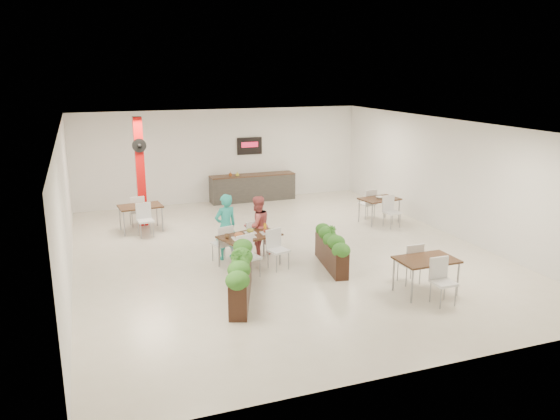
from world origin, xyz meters
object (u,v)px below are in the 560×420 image
object	(u,v)px
planter_left	(241,275)
side_table_b	(379,202)
diner_man	(226,227)
red_column	(140,171)
service_counter	(253,187)
side_table_c	(426,264)
main_table	(249,240)
side_table_a	(140,210)
planter_right	(331,247)
diner_woman	(257,226)

from	to	relation	value
planter_left	side_table_b	xyz separation A→B (m)	(5.53, 4.10, 0.09)
diner_man	side_table_b	bearing A→B (deg)	-179.02
red_column	planter_left	world-z (taller)	red_column
service_counter	side_table_c	size ratio (longest dim) A/B	1.85
service_counter	side_table_b	size ratio (longest dim) A/B	1.80
main_table	side_table_a	bearing A→B (deg)	118.73
planter_right	side_table_c	world-z (taller)	planter_right
side_table_a	planter_left	bearing A→B (deg)	-82.16
planter_right	side_table_b	size ratio (longest dim) A/B	1.14
diner_woman	planter_right	distance (m)	1.98
service_counter	main_table	distance (m)	6.61
red_column	side_table_b	xyz separation A→B (m)	(6.74, -2.18, -1.02)
red_column	side_table_a	bearing A→B (deg)	-101.25
planter_left	side_table_b	bearing A→B (deg)	36.55
red_column	diner_man	size ratio (longest dim) A/B	1.97
planter_left	planter_right	size ratio (longest dim) A/B	1.08
diner_man	diner_woman	world-z (taller)	diner_man
side_table_a	side_table_c	size ratio (longest dim) A/B	1.02
main_table	side_table_b	bearing A→B (deg)	25.15
side_table_a	diner_man	bearing A→B (deg)	-67.17
side_table_c	side_table_b	bearing A→B (deg)	69.91
side_table_a	side_table_b	bearing A→B (deg)	-18.20
diner_man	diner_woman	size ratio (longest dim) A/B	1.08
service_counter	main_table	bearing A→B (deg)	-107.99
side_table_a	service_counter	bearing A→B (deg)	25.66
diner_woman	side_table_a	size ratio (longest dim) A/B	0.91
red_column	side_table_c	xyz separation A→B (m)	(4.89, -7.25, -1.02)
diner_woman	side_table_a	distance (m)	4.01
main_table	planter_left	bearing A→B (deg)	-111.96
diner_man	planter_right	size ratio (longest dim) A/B	0.85
diner_woman	side_table_a	xyz separation A→B (m)	(-2.49, 3.14, -0.13)
main_table	planter_right	world-z (taller)	planter_right
planter_right	side_table_c	bearing A→B (deg)	-60.49
red_column	side_table_b	world-z (taller)	red_column
side_table_b	planter_right	bearing A→B (deg)	-143.53
planter_right	side_table_c	distance (m)	2.38
main_table	diner_man	size ratio (longest dim) A/B	1.17
red_column	side_table_a	size ratio (longest dim) A/B	1.94
main_table	diner_woman	world-z (taller)	diner_woman
red_column	side_table_a	distance (m)	1.20
diner_man	side_table_c	world-z (taller)	diner_man
diner_man	planter_right	distance (m)	2.60
main_table	planter_right	distance (m)	1.93
service_counter	diner_man	size ratio (longest dim) A/B	1.85
diner_woman	service_counter	bearing A→B (deg)	-122.26
planter_left	diner_man	bearing A→B (deg)	81.95
red_column	service_counter	distance (m)	4.56
diner_man	planter_left	world-z (taller)	diner_man
diner_man	side_table_a	size ratio (longest dim) A/B	0.98
planter_right	side_table_a	world-z (taller)	planter_right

